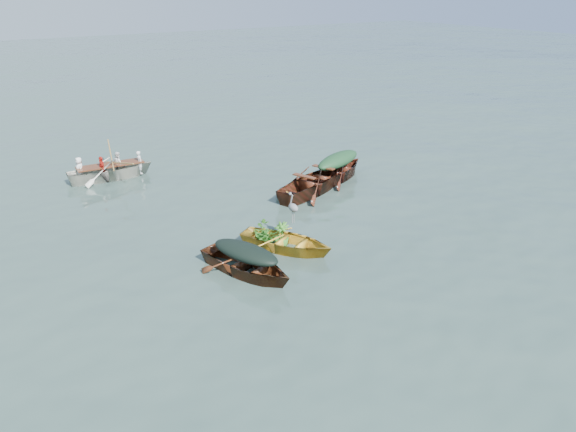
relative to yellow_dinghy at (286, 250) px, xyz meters
The scene contains 13 objects.
ground 1.41m from the yellow_dinghy, 78.64° to the right, with size 140.00×140.00×0.00m, color #364B45.
yellow_dinghy is the anchor object (origin of this frame).
dark_covered_boat 1.77m from the yellow_dinghy, 159.20° to the right, with size 1.41×3.79×0.95m, color #512F13.
green_tarp_boat 6.36m from the yellow_dinghy, 39.24° to the left, with size 1.44×4.63×1.10m, color #4F1B12.
open_wooden_boat 4.80m from the yellow_dinghy, 45.30° to the left, with size 1.60×5.15×1.25m, color #582216.
rowed_boat 9.15m from the yellow_dinghy, 104.82° to the left, with size 1.36×4.53×1.09m, color silver.
dark_tarp_cover 1.90m from the yellow_dinghy, 159.20° to the right, with size 0.77×2.09×0.40m, color black.
green_tarp_cover 6.41m from the yellow_dinghy, 39.24° to the left, with size 0.79×2.54×0.52m, color #193D23.
thwart_benches 4.84m from the yellow_dinghy, 45.30° to the left, with size 0.96×2.57×0.04m, color #482110, non-canonical shape.
heron 1.08m from the yellow_dinghy, 36.26° to the left, with size 0.28×0.40×0.92m, color gray, non-canonical shape.
dinghy_weeds 0.95m from the yellow_dinghy, 118.29° to the left, with size 0.70×0.90×0.60m, color #36711D.
rowers 9.20m from the yellow_dinghy, 104.82° to the left, with size 1.22×3.17×0.76m, color silver.
oars 9.17m from the yellow_dinghy, 104.82° to the left, with size 2.60×0.60×0.06m, color olive, non-canonical shape.
Camera 1 is at (-8.05, -10.72, 7.15)m, focal length 35.00 mm.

